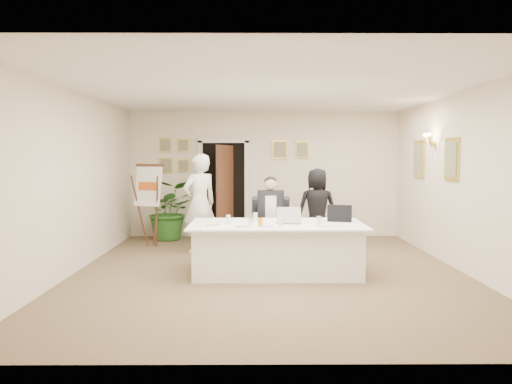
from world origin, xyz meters
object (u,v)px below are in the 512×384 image
object	(u,v)px
laptop	(288,214)
laptop_bag	(340,213)
oj_glass	(260,222)
conference_table	(277,248)
standing_man	(200,203)
standing_woman	(317,208)
flip_chart	(151,210)
steel_jug	(251,221)
seated_man	(271,218)
potted_palm	(170,210)
paper_stack	(326,225)

from	to	relation	value
laptop	laptop_bag	xyz separation A→B (m)	(0.82, 0.16, -0.01)
oj_glass	conference_table	bearing A→B (deg)	56.19
standing_man	standing_woman	world-z (taller)	standing_man
flip_chart	steel_jug	bearing A→B (deg)	-50.73
conference_table	steel_jug	bearing A→B (deg)	-159.73
seated_man	potted_palm	distance (m)	2.96
potted_palm	steel_jug	size ratio (longest dim) A/B	11.71
standing_man	steel_jug	bearing A→B (deg)	82.21
steel_jug	laptop_bag	bearing A→B (deg)	13.74
flip_chart	paper_stack	bearing A→B (deg)	-39.83
flip_chart	standing_man	xyz separation A→B (m)	(1.02, -0.55, 0.17)
laptop_bag	oj_glass	xyz separation A→B (m)	(-1.25, -0.57, -0.07)
flip_chart	standing_man	distance (m)	1.17
seated_man	flip_chart	xyz separation A→B (m)	(-2.33, 1.22, 0.01)
paper_stack	oj_glass	world-z (taller)	oj_glass
conference_table	steel_jug	distance (m)	0.61
oj_glass	flip_chart	bearing A→B (deg)	128.63
potted_palm	oj_glass	size ratio (longest dim) A/B	9.91
standing_man	standing_woman	distance (m)	2.29
standing_woman	seated_man	bearing A→B (deg)	46.05
flip_chart	conference_table	bearing A→B (deg)	-43.78
standing_man	steel_jug	world-z (taller)	standing_man
flip_chart	steel_jug	world-z (taller)	flip_chart
conference_table	laptop_bag	bearing A→B (deg)	11.02
standing_man	paper_stack	xyz separation A→B (m)	(2.07, -2.03, -0.13)
seated_man	oj_glass	world-z (taller)	seated_man
potted_palm	steel_jug	distance (m)	3.74
potted_palm	laptop_bag	distance (m)	4.33
potted_palm	paper_stack	distance (m)	4.49
laptop_bag	laptop	bearing A→B (deg)	-153.57
seated_man	paper_stack	distance (m)	1.56
standing_man	steel_jug	size ratio (longest dim) A/B	16.75
potted_palm	steel_jug	bearing A→B (deg)	-61.94
standing_woman	laptop_bag	bearing A→B (deg)	90.58
standing_woman	potted_palm	xyz separation A→B (m)	(-3.05, 1.02, -0.14)
standing_man	standing_woman	bearing A→B (deg)	155.17
conference_table	paper_stack	size ratio (longest dim) A/B	9.08
oj_glass	laptop_bag	bearing A→B (deg)	24.66
oj_glass	steel_jug	world-z (taller)	oj_glass
laptop_bag	steel_jug	size ratio (longest dim) A/B	3.40
standing_man	potted_palm	distance (m)	1.65
conference_table	laptop_bag	xyz separation A→B (m)	(0.99, 0.19, 0.51)
conference_table	standing_man	bearing A→B (deg)	128.11
conference_table	standing_woman	xyz separation A→B (m)	(0.89, 2.13, 0.39)
paper_stack	laptop	bearing A→B (deg)	148.05
laptop_bag	flip_chart	bearing A→B (deg)	163.72
conference_table	oj_glass	bearing A→B (deg)	-123.81
laptop_bag	paper_stack	size ratio (longest dim) A/B	1.29
seated_man	oj_glass	xyz separation A→B (m)	(-0.20, -1.44, 0.11)
laptop_bag	steel_jug	world-z (taller)	laptop_bag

